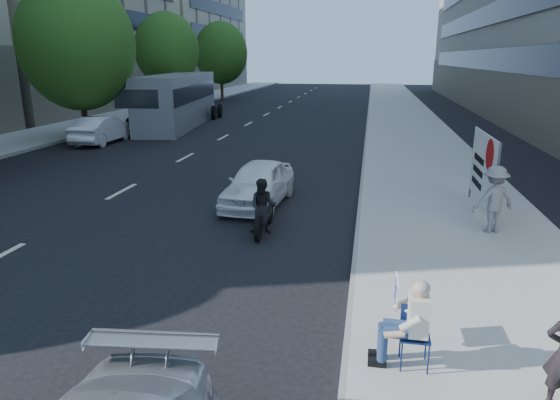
% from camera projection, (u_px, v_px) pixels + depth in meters
% --- Properties ---
extents(ground, '(160.00, 160.00, 0.00)m').
position_uv_depth(ground, '(258.00, 335.00, 8.12)').
color(ground, black).
rests_on(ground, ground).
extents(near_sidewalk, '(5.00, 120.00, 0.15)m').
position_uv_depth(near_sidewalk, '(415.00, 141.00, 26.34)').
color(near_sidewalk, '#AEABA3').
rests_on(near_sidewalk, ground).
extents(far_sidewalk, '(4.50, 120.00, 0.15)m').
position_uv_depth(far_sidewalk, '(59.00, 131.00, 29.88)').
color(far_sidewalk, '#AEABA3').
rests_on(far_sidewalk, ground).
extents(tree_far_c, '(6.00, 6.00, 8.47)m').
position_uv_depth(tree_far_c, '(77.00, 44.00, 26.11)').
color(tree_far_c, '#382616').
rests_on(tree_far_c, ground).
extents(tree_far_d, '(4.80, 4.80, 7.65)m').
position_uv_depth(tree_far_d, '(167.00, 50.00, 37.50)').
color(tree_far_d, '#382616').
rests_on(tree_far_d, ground).
extents(tree_far_e, '(5.40, 5.40, 7.89)m').
position_uv_depth(tree_far_e, '(221.00, 53.00, 50.77)').
color(tree_far_e, '#382616').
rests_on(tree_far_e, ground).
extents(seated_protester, '(0.83, 1.12, 1.31)m').
position_uv_depth(seated_protester, '(408.00, 318.00, 6.92)').
color(seated_protester, navy).
rests_on(seated_protester, near_sidewalk).
extents(jogger, '(1.24, 1.00, 1.68)m').
position_uv_depth(jogger, '(494.00, 199.00, 12.27)').
color(jogger, gray).
rests_on(jogger, near_sidewalk).
extents(protest_banner, '(0.08, 3.06, 2.20)m').
position_uv_depth(protest_banner, '(483.00, 168.00, 13.81)').
color(protest_banner, '#4C4C4C').
rests_on(protest_banner, near_sidewalk).
extents(white_sedan_near, '(1.85, 4.02, 1.33)m').
position_uv_depth(white_sedan_near, '(258.00, 183.00, 15.15)').
color(white_sedan_near, white).
rests_on(white_sedan_near, ground).
extents(white_sedan_mid, '(1.57, 4.32, 1.41)m').
position_uv_depth(white_sedan_mid, '(102.00, 130.00, 26.13)').
color(white_sedan_mid, silver).
rests_on(white_sedan_mid, ground).
extents(motorcycle, '(0.71, 2.04, 1.42)m').
position_uv_depth(motorcycle, '(263.00, 209.00, 12.70)').
color(motorcycle, black).
rests_on(motorcycle, ground).
extents(bus, '(4.03, 12.31, 3.30)m').
position_uv_depth(bus, '(178.00, 101.00, 32.53)').
color(bus, slate).
rests_on(bus, ground).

